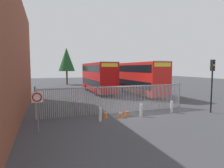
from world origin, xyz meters
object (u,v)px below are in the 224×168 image
Objects in this scene: bollard_near_left at (100,114)px; traffic_cone_mid_forecourt at (127,112)px; traffic_cone_by_gate at (121,114)px; traffic_light_kerbside at (212,76)px; bollard_near_right at (172,107)px; traffic_cone_near_kerb at (106,114)px; double_decker_bus_behind_fence_left at (98,76)px; double_decker_bus_near_gate at (139,77)px; speed_limit_sign_post at (37,102)px; bollard_center_front at (141,110)px.

traffic_cone_mid_forecourt is at bearing 17.81° from bollard_near_left.
traffic_light_kerbside is (7.50, -1.06, 2.70)m from traffic_cone_by_gate.
bollard_near_left is 1.61× the size of traffic_cone_mid_forecourt.
bollard_near_left and bollard_near_right have the same top height.
traffic_cone_near_kerb is (0.66, 0.83, -0.19)m from bollard_near_left.
bollard_near_left is (-4.06, -15.02, -1.95)m from double_decker_bus_behind_fence_left.
double_decker_bus_behind_fence_left is 11.38× the size of bollard_near_left.
traffic_cone_mid_forecourt is 1.00× the size of traffic_cone_near_kerb.
double_decker_bus_near_gate is 1.00× the size of double_decker_bus_behind_fence_left.
bollard_near_right reaches higher than traffic_cone_near_kerb.
traffic_light_kerbside is at bearing -20.95° from bollard_near_right.
traffic_cone_near_kerb is (-1.04, 0.43, 0.00)m from traffic_cone_by_gate.
double_decker_bus_behind_fence_left is at bearing 98.46° from bollard_near_right.
traffic_cone_mid_forecourt is (2.37, 0.76, -0.19)m from bollard_near_left.
bollard_near_left reaches higher than traffic_cone_mid_forecourt.
bollard_near_left is at bearing -175.61° from bollard_near_right.
bollard_near_right is 1.61× the size of traffic_cone_by_gate.
traffic_cone_mid_forecourt is at bearing 17.38° from speed_limit_sign_post.
double_decker_bus_near_gate is at bearing 92.23° from traffic_light_kerbside.
bollard_near_left is 1.61× the size of traffic_cone_near_kerb.
traffic_cone_near_kerb is at bearing 177.60° from traffic_cone_mid_forecourt.
traffic_light_kerbside reaches higher than traffic_cone_by_gate.
traffic_light_kerbside reaches higher than traffic_cone_mid_forecourt.
bollard_center_front is 6.51m from traffic_light_kerbside.
traffic_cone_by_gate is at bearing 15.96° from speed_limit_sign_post.
traffic_cone_near_kerb is at bearing 157.33° from traffic_cone_by_gate.
speed_limit_sign_post is (-5.62, -1.61, 1.49)m from traffic_cone_by_gate.
double_decker_bus_behind_fence_left reaches higher than traffic_cone_mid_forecourt.
double_decker_bus_behind_fence_left is 14.97m from bollard_center_front.
bollard_center_front is at bearing 171.79° from traffic_light_kerbside.
traffic_light_kerbside is at bearing 2.39° from speed_limit_sign_post.
double_decker_bus_near_gate reaches higher than traffic_cone_near_kerb.
double_decker_bus_near_gate is 13.07m from traffic_cone_near_kerb.
traffic_light_kerbside is at bearing -11.76° from traffic_cone_mid_forecourt.
double_decker_bus_behind_fence_left is 14.52m from traffic_cone_mid_forecourt.
traffic_cone_mid_forecourt is 1.71m from traffic_cone_near_kerb.
bollard_near_left is 1.00× the size of bollard_near_right.
traffic_cone_by_gate and traffic_cone_mid_forecourt have the same top height.
traffic_cone_near_kerb is (-2.60, 0.64, -0.19)m from bollard_center_front.
double_decker_bus_behind_fence_left is at bearing 83.22° from traffic_cone_mid_forecourt.
traffic_cone_by_gate is 1.00× the size of traffic_cone_mid_forecourt.
double_decker_bus_behind_fence_left is 15.68m from bollard_near_left.
bollard_center_front is 7.43m from speed_limit_sign_post.
double_decker_bus_near_gate is 10.87m from bollard_near_right.
traffic_cone_near_kerb is at bearing 170.08° from traffic_light_kerbside.
traffic_cone_near_kerb is (-5.57, 0.35, -0.19)m from bollard_near_right.
bollard_center_front is 1.61× the size of traffic_cone_by_gate.
speed_limit_sign_post reaches higher than bollard_near_right.
double_decker_bus_near_gate is 18.32× the size of traffic_cone_mid_forecourt.
traffic_cone_mid_forecourt is 6.76m from speed_limit_sign_post.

